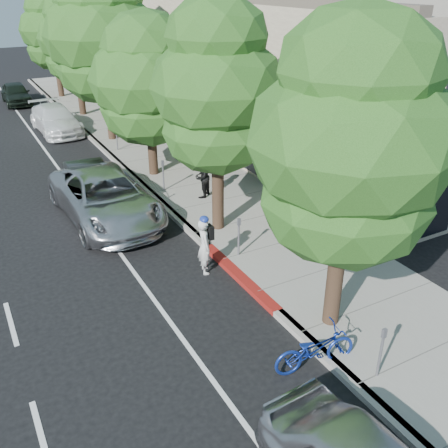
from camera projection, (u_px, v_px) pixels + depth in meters
ground at (258, 296)px, 13.87m from camera, size 120.00×120.00×0.00m
sidewalk at (203, 184)px, 21.10m from camera, size 4.60×56.00×0.15m
curb at (152, 194)px, 20.11m from camera, size 0.30×56.00×0.15m
curb_red_segment at (239, 276)px, 14.62m from camera, size 0.32×4.00×0.15m
storefront_building at (235, 57)px, 30.55m from camera, size 10.00×36.00×7.00m
street_tree_0 at (351, 145)px, 10.56m from camera, size 4.55×4.55×7.67m
street_tree_1 at (217, 90)px, 15.23m from camera, size 4.15×4.15×7.64m
street_tree_2 at (148, 81)px, 20.24m from camera, size 4.79×4.79×6.92m
street_tree_3 at (102, 38)px, 24.45m from camera, size 5.69×5.69×8.63m
street_tree_4 at (74, 40)px, 29.45m from camera, size 4.23×4.23×7.33m
street_tree_5 at (52, 31)px, 34.16m from camera, size 4.42×4.42×7.38m
cyclist at (205, 246)px, 14.62m from camera, size 0.56×0.71×1.72m
bicycle at (315, 349)px, 11.11m from camera, size 2.06×0.96×1.04m
silver_suv at (105, 198)px, 17.85m from camera, size 3.05×6.21×1.70m
dark_sedan at (89, 182)px, 19.67m from camera, size 1.79×4.21×1.35m
white_pickup at (56, 119)px, 27.98m from camera, size 2.28×5.16×1.47m
dark_suv_far at (16, 93)px, 34.22m from camera, size 1.71×4.20×1.43m
pedestrian at (202, 177)px, 19.33m from camera, size 1.03×1.01×1.67m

